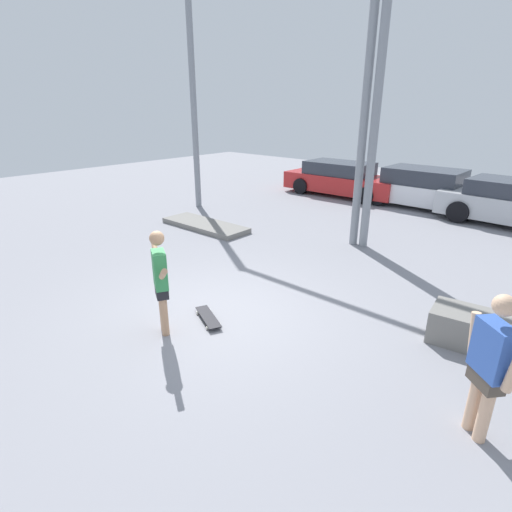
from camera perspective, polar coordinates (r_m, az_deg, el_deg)
The scene contains 8 objects.
ground_plane at distance 6.92m, azimuth -5.46°, elevation -8.34°, with size 36.00×36.00×0.00m, color gray.
skateboarder at distance 6.14m, azimuth -13.49°, elevation -3.01°, with size 1.27×0.74×1.67m.
skateboard at distance 6.74m, azimuth -6.85°, elevation -8.65°, with size 0.82×0.52×0.08m.
manual_pad at distance 11.77m, azimuth -7.30°, elevation 4.38°, with size 2.78×0.96×0.14m, color slate.
canopy_support_left at distance 11.81m, azimuth 1.29°, elevation 24.84°, with size 6.28×0.20×6.91m.
parked_car_red at distance 16.28m, azimuth 12.11°, elevation 10.67°, with size 4.55×1.91×1.29m.
parked_car_white at distance 15.14m, azimuth 23.17°, elevation 8.79°, with size 4.52×1.94×1.33m.
bystander at distance 4.80m, azimuth 30.45°, elevation -13.03°, with size 0.64×0.57×1.68m.
Camera 1 is at (4.50, -4.05, 3.35)m, focal length 28.00 mm.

